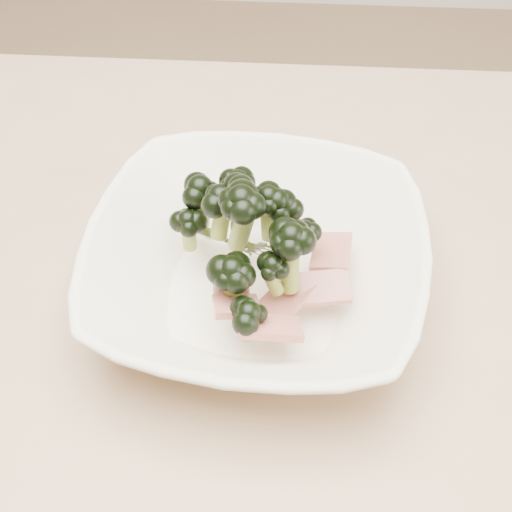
% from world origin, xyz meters
% --- Properties ---
extents(dining_table, '(1.20, 0.80, 0.75)m').
position_xyz_m(dining_table, '(0.00, 0.00, 0.65)').
color(dining_table, tan).
rests_on(dining_table, ground).
extents(broccoli_dish, '(0.33, 0.33, 0.14)m').
position_xyz_m(broccoli_dish, '(0.10, 0.01, 0.79)').
color(broccoli_dish, '#F2E9CC').
rests_on(broccoli_dish, dining_table).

